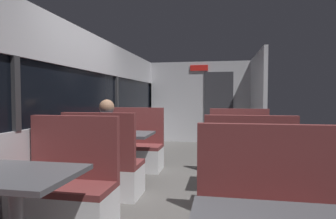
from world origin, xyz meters
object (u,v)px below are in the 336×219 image
dining_table_near_window (15,186)px  seated_passenger (106,154)px  bench_mid_window_facing_entry (136,151)px  dining_table_mid_window (122,139)px  bench_rear_aisle_facing_end (248,183)px  dining_table_rear_aisle (243,145)px  bench_mid_window_facing_end (104,171)px  bench_rear_aisle_facing_entry (239,157)px  bench_near_window_facing_entry (67,195)px  coffee_cup_primary (234,134)px

dining_table_near_window → seated_passenger: (0.00, 1.68, -0.10)m
seated_passenger → bench_mid_window_facing_entry: bearing=90.0°
dining_table_near_window → seated_passenger: bearing=90.0°
dining_table_mid_window → bench_rear_aisle_facing_end: (1.79, -0.90, -0.31)m
seated_passenger → dining_table_rear_aisle: bearing=13.4°
bench_mid_window_facing_end → bench_rear_aisle_facing_end: bearing=-6.4°
dining_table_near_window → bench_mid_window_facing_end: bench_mid_window_facing_end is taller
dining_table_rear_aisle → seated_passenger: 1.84m
bench_mid_window_facing_entry → bench_rear_aisle_facing_entry: 1.80m
bench_rear_aisle_facing_end → bench_rear_aisle_facing_entry: same height
dining_table_mid_window → bench_mid_window_facing_end: size_ratio=0.82×
dining_table_near_window → bench_rear_aisle_facing_entry: size_ratio=0.82×
dining_table_near_window → dining_table_mid_window: size_ratio=1.00×
dining_table_mid_window → bench_rear_aisle_facing_entry: 1.88m
bench_near_window_facing_entry → dining_table_near_window: bearing=-90.0°
bench_mid_window_facing_end → bench_rear_aisle_facing_entry: (1.79, 1.20, 0.00)m
bench_mid_window_facing_end → dining_table_rear_aisle: bearing=15.6°
dining_table_near_window → bench_mid_window_facing_end: 1.64m
bench_mid_window_facing_end → bench_near_window_facing_entry: bearing=-90.0°
dining_table_mid_window → bench_mid_window_facing_entry: bearing=90.0°
dining_table_mid_window → dining_table_rear_aisle: size_ratio=1.00×
bench_rear_aisle_facing_entry → seated_passenger: seated_passenger is taller
bench_rear_aisle_facing_end → coffee_cup_primary: (-0.12, 0.71, 0.46)m
dining_table_mid_window → bench_mid_window_facing_end: 0.77m
bench_mid_window_facing_end → bench_rear_aisle_facing_end: size_ratio=1.00×
dining_table_rear_aisle → bench_rear_aisle_facing_end: bearing=-90.0°
bench_rear_aisle_facing_entry → seated_passenger: (-1.79, -1.13, 0.21)m
bench_near_window_facing_entry → dining_table_rear_aisle: bearing=38.2°
bench_near_window_facing_entry → seated_passenger: seated_passenger is taller
bench_rear_aisle_facing_entry → seated_passenger: size_ratio=0.87×
dining_table_near_window → bench_rear_aisle_facing_entry: bearing=57.5°
bench_mid_window_facing_end → coffee_cup_primary: size_ratio=12.22×
bench_mid_window_facing_end → bench_rear_aisle_facing_end: same height
bench_mid_window_facing_end → coffee_cup_primary: bearing=17.1°
dining_table_mid_window → bench_rear_aisle_facing_end: bench_rear_aisle_facing_end is taller
dining_table_rear_aisle → coffee_cup_primary: size_ratio=10.00×
bench_near_window_facing_entry → coffee_cup_primary: 2.24m
dining_table_near_window → bench_near_window_facing_entry: size_ratio=0.82×
dining_table_near_window → coffee_cup_primary: coffee_cup_primary is taller
dining_table_rear_aisle → coffee_cup_primary: (-0.12, 0.01, 0.15)m
dining_table_mid_window → bench_rear_aisle_facing_end: size_ratio=0.82×
bench_rear_aisle_facing_entry → coffee_cup_primary: (-0.12, -0.69, 0.46)m
dining_table_mid_window → bench_mid_window_facing_entry: bench_mid_window_facing_entry is taller
dining_table_near_window → bench_mid_window_facing_end: size_ratio=0.82×
dining_table_rear_aisle → seated_passenger: bearing=-166.6°
dining_table_near_window → seated_passenger: seated_passenger is taller
bench_mid_window_facing_end → bench_mid_window_facing_entry: (0.00, 1.40, 0.00)m
dining_table_near_window → coffee_cup_primary: bearing=51.9°
bench_mid_window_facing_end → dining_table_rear_aisle: 1.88m
bench_near_window_facing_entry → coffee_cup_primary: bench_near_window_facing_entry is taller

